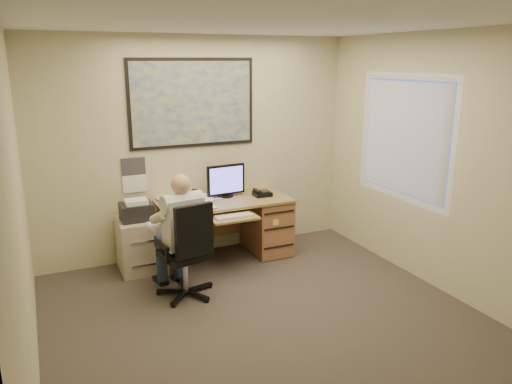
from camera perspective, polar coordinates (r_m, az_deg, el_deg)
name	(u,v)px	position (r m, az deg, el deg)	size (l,w,h in m)	color
room_shell	(280,190)	(4.19, 2.78, 0.27)	(4.00, 4.50, 2.70)	#3D352F
desk	(248,220)	(6.31, -0.90, -3.19)	(1.60, 0.97, 1.15)	#9E7F43
world_map	(193,103)	(6.13, -7.25, 10.05)	(1.56, 0.03, 1.06)	#1E4C93
wall_calendar	(134,175)	(6.09, -13.77, 1.88)	(0.28, 0.01, 0.42)	white
window_blinds	(404,138)	(5.90, 16.52, 5.94)	(0.06, 1.40, 1.30)	beige
filing_cabinet	(138,240)	(6.00, -13.31, -5.38)	(0.45, 0.53, 0.87)	#BEAE99
office_chair	(186,270)	(5.26, -8.04, -8.80)	(0.73, 0.73, 1.04)	black
person	(183,236)	(5.21, -8.33, -4.97)	(0.54, 0.77, 1.30)	silver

